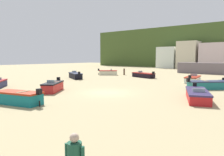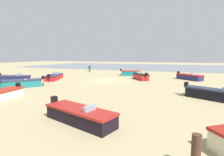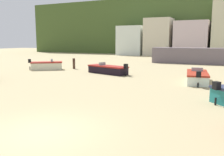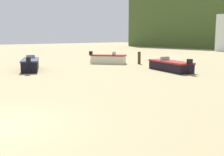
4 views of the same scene
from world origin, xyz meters
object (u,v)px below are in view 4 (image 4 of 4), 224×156
(mooring_post_near_water, at_px, (139,58))
(boat_cream_4, at_px, (108,59))
(boat_black_7, at_px, (170,66))
(boat_black_3, at_px, (30,64))

(mooring_post_near_water, bearing_deg, boat_cream_4, -138.05)
(boat_black_7, xyz_separation_m, mooring_post_near_water, (-5.40, 2.19, 0.19))
(boat_black_3, distance_m, mooring_post_near_water, 10.45)
(boat_cream_4, xyz_separation_m, boat_black_7, (7.66, -0.15, -0.05))
(boat_cream_4, height_order, boat_black_7, boat_cream_4)
(boat_black_7, relative_size, mooring_post_near_water, 3.86)
(mooring_post_near_water, bearing_deg, boat_black_7, -22.02)
(boat_black_7, height_order, mooring_post_near_water, mooring_post_near_water)
(boat_cream_4, distance_m, boat_black_7, 7.67)
(boat_cream_4, bearing_deg, boat_black_7, 53.00)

